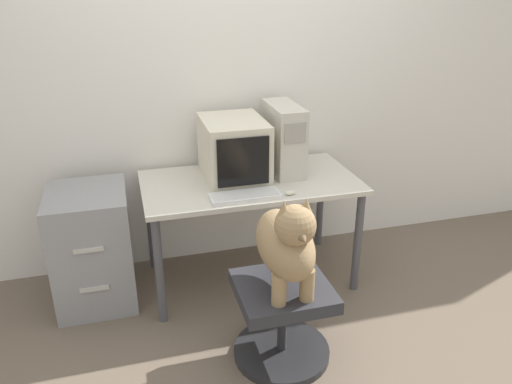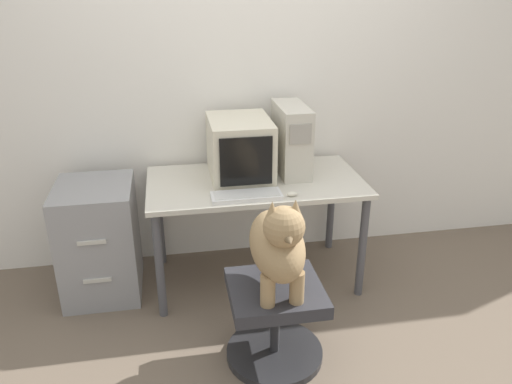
{
  "view_description": "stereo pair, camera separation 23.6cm",
  "coord_description": "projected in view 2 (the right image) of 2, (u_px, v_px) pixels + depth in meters",
  "views": [
    {
      "loc": [
        -0.73,
        -2.4,
        1.86
      ],
      "look_at": [
        -0.06,
        0.01,
        0.78
      ],
      "focal_mm": 35.0,
      "sensor_mm": 36.0,
      "label": 1
    },
    {
      "loc": [
        -0.5,
        -2.46,
        1.86
      ],
      "look_at": [
        -0.06,
        0.01,
        0.78
      ],
      "focal_mm": 35.0,
      "sensor_mm": 36.0,
      "label": 2
    }
  ],
  "objects": [
    {
      "name": "ground_plane",
      "position": [
        266.0,
        308.0,
        3.04
      ],
      "size": [
        12.0,
        12.0,
        0.0
      ],
      "primitive_type": "plane",
      "color": "#6B5B4C"
    },
    {
      "name": "wall_back",
      "position": [
        244.0,
        71.0,
        3.22
      ],
      "size": [
        8.0,
        0.05,
        2.6
      ],
      "color": "white",
      "rests_on": "ground_plane"
    },
    {
      "name": "desk",
      "position": [
        255.0,
        192.0,
        3.12
      ],
      "size": [
        1.32,
        0.71,
        0.7
      ],
      "color": "beige",
      "rests_on": "ground_plane"
    },
    {
      "name": "crt_monitor",
      "position": [
        240.0,
        149.0,
        3.06
      ],
      "size": [
        0.37,
        0.49,
        0.37
      ],
      "color": "beige",
      "rests_on": "desk"
    },
    {
      "name": "pc_tower",
      "position": [
        291.0,
        139.0,
        3.14
      ],
      "size": [
        0.18,
        0.43,
        0.43
      ],
      "color": "beige",
      "rests_on": "desk"
    },
    {
      "name": "keyboard",
      "position": [
        246.0,
        195.0,
        2.83
      ],
      "size": [
        0.4,
        0.15,
        0.03
      ],
      "color": "silver",
      "rests_on": "desk"
    },
    {
      "name": "computer_mouse",
      "position": [
        292.0,
        194.0,
        2.85
      ],
      "size": [
        0.06,
        0.04,
        0.03
      ],
      "color": "beige",
      "rests_on": "desk"
    },
    {
      "name": "office_chair",
      "position": [
        275.0,
        318.0,
        2.57
      ],
      "size": [
        0.51,
        0.51,
        0.44
      ],
      "color": "#262628",
      "rests_on": "ground_plane"
    },
    {
      "name": "dog",
      "position": [
        278.0,
        243.0,
        2.35
      ],
      "size": [
        0.25,
        0.52,
        0.53
      ],
      "color": "#9E7F56",
      "rests_on": "office_chair"
    },
    {
      "name": "filing_cabinet",
      "position": [
        100.0,
        240.0,
        3.09
      ],
      "size": [
        0.46,
        0.53,
        0.72
      ],
      "color": "gray",
      "rests_on": "ground_plane"
    }
  ]
}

